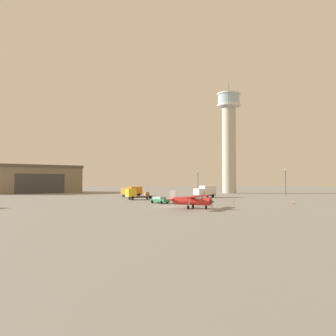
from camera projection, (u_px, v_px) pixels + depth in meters
ground_plane at (169, 207)px, 59.36m from camera, size 400.00×400.00×0.00m
control_tower at (229, 136)px, 124.30m from camera, size 8.68×8.68×40.95m
hangar at (33, 179)px, 126.55m from camera, size 36.39×34.78×10.34m
airplane_red at (191, 200)px, 55.56m from camera, size 8.00×10.10×3.05m
truck_box_orange at (132, 191)px, 96.20m from camera, size 5.72×6.12×2.85m
truck_box_white at (206, 191)px, 91.71m from camera, size 6.36×5.69×3.22m
truck_flatbed_yellow at (136, 194)px, 81.08m from camera, size 7.28×5.48×2.66m
car_green at (160, 200)px, 68.79m from camera, size 4.34×4.23×1.37m
light_post_west at (286, 180)px, 102.60m from camera, size 0.44×0.44×8.17m
light_post_east at (198, 180)px, 113.45m from camera, size 0.44×0.44×7.91m
traffic_cone_near_left at (294, 202)px, 67.57m from camera, size 0.36×0.36×0.73m
traffic_cone_near_right at (233, 201)px, 71.66m from camera, size 0.36×0.36×0.73m
traffic_cone_mid_apron at (205, 200)px, 73.45m from camera, size 0.36×0.36×0.71m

